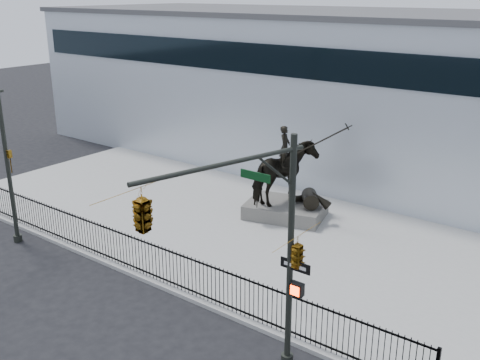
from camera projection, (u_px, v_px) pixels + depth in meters
The scene contains 7 objects.
ground at pixel (122, 293), 20.50m from camera, with size 120.00×120.00×0.00m, color black.
plaza at pixel (238, 229), 25.76m from camera, with size 30.00×12.00×0.15m, color #9C9C99.
building at pixel (368, 93), 34.13m from camera, with size 44.00×14.00×9.00m, color silver.
picket_fence at pixel (146, 258), 21.15m from camera, with size 22.10×0.10×1.50m.
statue_plinth at pixel (285, 210), 26.88m from camera, with size 3.63×2.50×0.68m, color #54514D.
equestrian_statue at pixel (288, 175), 26.29m from camera, with size 4.52×3.42×3.95m.
traffic_signal_right at pixel (225, 233), 13.73m from camera, with size 2.17×6.86×7.00m.
Camera 1 is at (14.35, -11.79, 10.53)m, focal length 42.00 mm.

